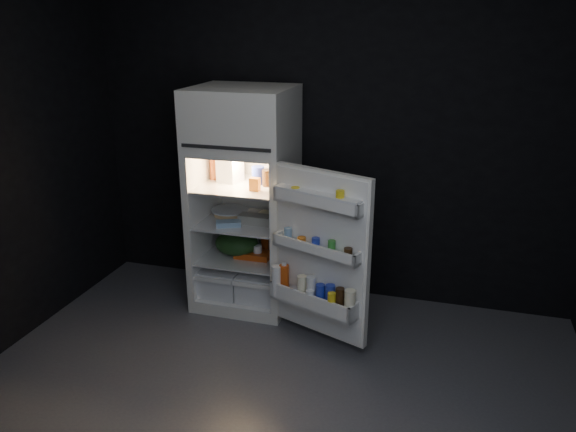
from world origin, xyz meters
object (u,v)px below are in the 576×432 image
(refrigerator, at_px, (245,191))
(yogurt_tray, at_px, (253,255))
(fridge_door, at_px, (319,258))
(milk_jug, at_px, (230,167))
(egg_carton, at_px, (257,220))

(refrigerator, xyz_separation_m, yogurt_tray, (0.09, -0.08, -0.50))
(fridge_door, distance_m, milk_jug, 1.11)
(egg_carton, relative_size, yogurt_tray, 1.03)
(milk_jug, relative_size, egg_carton, 0.82)
(fridge_door, relative_size, egg_carton, 4.16)
(refrigerator, bearing_deg, milk_jug, 175.18)
(refrigerator, distance_m, milk_jug, 0.23)
(refrigerator, bearing_deg, egg_carton, -35.41)
(refrigerator, distance_m, fridge_door, 0.94)
(yogurt_tray, bearing_deg, egg_carton, -10.59)
(fridge_door, bearing_deg, refrigerator, 144.84)
(egg_carton, bearing_deg, milk_jug, 161.03)
(refrigerator, xyz_separation_m, milk_jug, (-0.13, 0.01, 0.19))
(fridge_door, bearing_deg, milk_jug, 148.55)
(fridge_door, xyz_separation_m, egg_carton, (-0.60, 0.42, 0.08))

